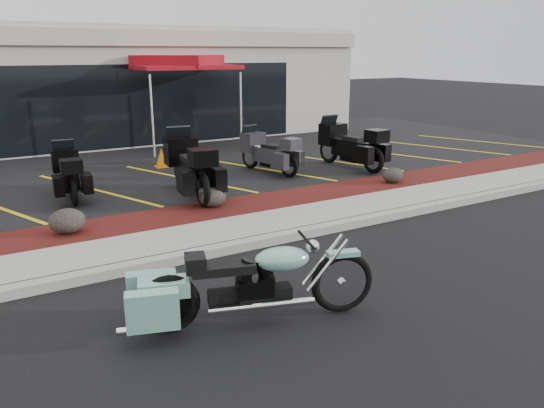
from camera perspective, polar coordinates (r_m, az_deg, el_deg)
ground at (r=8.61m, az=4.80°, el=-5.64°), size 90.00×90.00×0.00m
curb at (r=9.28m, az=1.59°, el=-3.46°), size 24.00×0.25×0.15m
sidewalk at (r=9.85m, az=-0.58°, el=-2.29°), size 24.00×1.20×0.15m
mulch_bed at (r=10.85m, az=-3.75°, el=-0.54°), size 24.00×1.20×0.16m
upper_lot at (r=15.73m, az=-12.76°, el=4.30°), size 26.00×9.60×0.15m
dealership_building at (r=21.51m, az=-18.46°, el=12.15°), size 18.00×8.16×4.00m
boulder_left at (r=9.76m, az=-21.16°, el=-1.72°), size 0.61×0.51×0.43m
boulder_mid at (r=10.73m, az=-6.41°, el=0.74°), size 0.56×0.47×0.40m
boulder_right at (r=12.99m, az=12.87°, el=3.06°), size 0.51×0.43×0.36m
hero_cruiser at (r=6.68m, az=7.56°, el=-7.41°), size 3.10×1.62×1.06m
touring_black_front at (r=12.80m, az=-21.37°, el=3.93°), size 0.92×2.04×1.16m
touring_black_mid at (r=12.34m, az=-9.91°, el=5.01°), size 1.21×2.53×1.42m
touring_grey at (r=14.20m, az=-2.38°, el=6.17°), size 1.20×2.14×1.17m
touring_black_rear at (r=14.99m, az=6.18°, el=6.96°), size 1.11×2.40×1.35m
traffic_cone at (r=14.73m, az=-11.80°, el=4.90°), size 0.36×0.36×0.51m
popup_canopy at (r=17.88m, az=-9.99°, el=14.64°), size 3.48×3.48×2.92m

